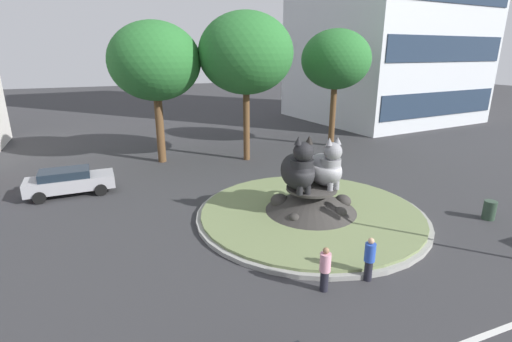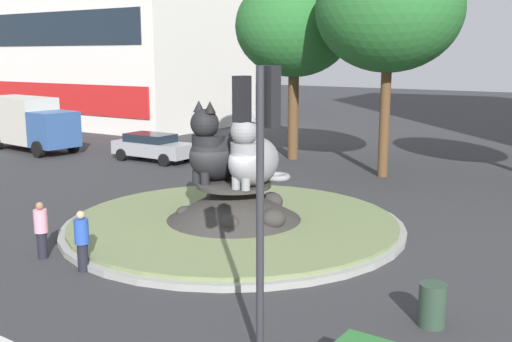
{
  "view_description": "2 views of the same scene",
  "coord_description": "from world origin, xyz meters",
  "px_view_note": "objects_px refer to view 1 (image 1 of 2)",
  "views": [
    {
      "loc": [
        -8.55,
        -14.34,
        7.48
      ],
      "look_at": [
        -1.93,
        2.17,
        1.85
      ],
      "focal_mm": 26.4,
      "sensor_mm": 36.0,
      "label": 1
    },
    {
      "loc": [
        11.09,
        -14.82,
        5.45
      ],
      "look_at": [
        -0.12,
        1.42,
        1.61
      ],
      "focal_mm": 41.92,
      "sensor_mm": 36.0,
      "label": 2
    }
  ],
  "objects_px": {
    "broadleaf_tree_behind_island": "(246,54)",
    "pedestrian_blue_shirt": "(369,258)",
    "sedan_on_far_lane": "(69,181)",
    "third_tree_left": "(155,62)",
    "pedestrian_pink_shirt": "(325,268)",
    "second_tree_near_tower": "(336,60)",
    "cat_statue_grey": "(326,168)",
    "cat_statue_black": "(299,169)",
    "litter_bin": "(489,210)"
  },
  "relations": [
    {
      "from": "pedestrian_pink_shirt",
      "to": "sedan_on_far_lane",
      "type": "xyz_separation_m",
      "value": [
        -8.26,
        12.76,
        -0.05
      ]
    },
    {
      "from": "cat_statue_black",
      "to": "litter_bin",
      "type": "distance_m",
      "value": 9.17
    },
    {
      "from": "broadleaf_tree_behind_island",
      "to": "sedan_on_far_lane",
      "type": "bearing_deg",
      "value": -165.25
    },
    {
      "from": "cat_statue_grey",
      "to": "pedestrian_blue_shirt",
      "type": "height_order",
      "value": "cat_statue_grey"
    },
    {
      "from": "second_tree_near_tower",
      "to": "third_tree_left",
      "type": "relative_size",
      "value": 0.97
    },
    {
      "from": "cat_statue_grey",
      "to": "third_tree_left",
      "type": "bearing_deg",
      "value": -157.85
    },
    {
      "from": "cat_statue_black",
      "to": "second_tree_near_tower",
      "type": "xyz_separation_m",
      "value": [
        9.44,
        11.86,
        4.48
      ]
    },
    {
      "from": "broadleaf_tree_behind_island",
      "to": "pedestrian_pink_shirt",
      "type": "xyz_separation_m",
      "value": [
        -3.2,
        -15.78,
        -6.55
      ]
    },
    {
      "from": "third_tree_left",
      "to": "pedestrian_blue_shirt",
      "type": "bearing_deg",
      "value": -76.13
    },
    {
      "from": "cat_statue_grey",
      "to": "broadleaf_tree_behind_island",
      "type": "xyz_separation_m",
      "value": [
        -0.06,
        10.45,
        5.03
      ]
    },
    {
      "from": "pedestrian_blue_shirt",
      "to": "litter_bin",
      "type": "bearing_deg",
      "value": 129.05
    },
    {
      "from": "pedestrian_blue_shirt",
      "to": "pedestrian_pink_shirt",
      "type": "bearing_deg",
      "value": -65.33
    },
    {
      "from": "sedan_on_far_lane",
      "to": "pedestrian_blue_shirt",
      "type": "bearing_deg",
      "value": -53.76
    },
    {
      "from": "sedan_on_far_lane",
      "to": "litter_bin",
      "type": "relative_size",
      "value": 5.03
    },
    {
      "from": "cat_statue_grey",
      "to": "sedan_on_far_lane",
      "type": "xyz_separation_m",
      "value": [
        -11.52,
        7.43,
        -1.57
      ]
    },
    {
      "from": "cat_statue_grey",
      "to": "pedestrian_blue_shirt",
      "type": "relative_size",
      "value": 1.56
    },
    {
      "from": "broadleaf_tree_behind_island",
      "to": "pedestrian_blue_shirt",
      "type": "xyz_separation_m",
      "value": [
        -1.48,
        -15.81,
        -6.54
      ]
    },
    {
      "from": "litter_bin",
      "to": "cat_statue_grey",
      "type": "bearing_deg",
      "value": 153.6
    },
    {
      "from": "broadleaf_tree_behind_island",
      "to": "pedestrian_blue_shirt",
      "type": "relative_size",
      "value": 6.35
    },
    {
      "from": "cat_statue_grey",
      "to": "third_tree_left",
      "type": "height_order",
      "value": "third_tree_left"
    },
    {
      "from": "second_tree_near_tower",
      "to": "cat_statue_grey",
      "type": "bearing_deg",
      "value": -123.99
    },
    {
      "from": "pedestrian_pink_shirt",
      "to": "sedan_on_far_lane",
      "type": "bearing_deg",
      "value": -97.81
    },
    {
      "from": "cat_statue_black",
      "to": "cat_statue_grey",
      "type": "xyz_separation_m",
      "value": [
        1.43,
        -0.03,
        -0.07
      ]
    },
    {
      "from": "cat_statue_grey",
      "to": "pedestrian_blue_shirt",
      "type": "xyz_separation_m",
      "value": [
        -1.54,
        -5.36,
        -1.51
      ]
    },
    {
      "from": "pedestrian_pink_shirt",
      "to": "pedestrian_blue_shirt",
      "type": "bearing_deg",
      "value": 138.02
    },
    {
      "from": "pedestrian_pink_shirt",
      "to": "litter_bin",
      "type": "xyz_separation_m",
      "value": [
        10.11,
        1.92,
        -0.37
      ]
    },
    {
      "from": "pedestrian_blue_shirt",
      "to": "litter_bin",
      "type": "distance_m",
      "value": 8.62
    },
    {
      "from": "third_tree_left",
      "to": "litter_bin",
      "type": "xyz_separation_m",
      "value": [
        12.71,
        -15.55,
        -6.41
      ]
    },
    {
      "from": "third_tree_left",
      "to": "litter_bin",
      "type": "distance_m",
      "value": 21.09
    },
    {
      "from": "cat_statue_grey",
      "to": "pedestrian_blue_shirt",
      "type": "bearing_deg",
      "value": -19.61
    },
    {
      "from": "broadleaf_tree_behind_island",
      "to": "pedestrian_blue_shirt",
      "type": "bearing_deg",
      "value": -95.34
    },
    {
      "from": "cat_statue_black",
      "to": "sedan_on_far_lane",
      "type": "xyz_separation_m",
      "value": [
        -10.09,
        7.41,
        -1.64
      ]
    },
    {
      "from": "broadleaf_tree_behind_island",
      "to": "second_tree_near_tower",
      "type": "xyz_separation_m",
      "value": [
        8.07,
        1.43,
        -0.48
      ]
    },
    {
      "from": "pedestrian_blue_shirt",
      "to": "sedan_on_far_lane",
      "type": "distance_m",
      "value": 16.23
    },
    {
      "from": "broadleaf_tree_behind_island",
      "to": "pedestrian_blue_shirt",
      "type": "distance_m",
      "value": 17.17
    },
    {
      "from": "second_tree_near_tower",
      "to": "litter_bin",
      "type": "xyz_separation_m",
      "value": [
        -1.16,
        -15.29,
        -6.44
      ]
    },
    {
      "from": "broadleaf_tree_behind_island",
      "to": "pedestrian_pink_shirt",
      "type": "distance_m",
      "value": 17.38
    },
    {
      "from": "broadleaf_tree_behind_island",
      "to": "sedan_on_far_lane",
      "type": "xyz_separation_m",
      "value": [
        -11.46,
        -3.02,
        -6.6
      ]
    },
    {
      "from": "third_tree_left",
      "to": "sedan_on_far_lane",
      "type": "height_order",
      "value": "third_tree_left"
    },
    {
      "from": "pedestrian_pink_shirt",
      "to": "cat_statue_black",
      "type": "bearing_deg",
      "value": -149.62
    },
    {
      "from": "cat_statue_grey",
      "to": "sedan_on_far_lane",
      "type": "distance_m",
      "value": 13.8
    },
    {
      "from": "second_tree_near_tower",
      "to": "sedan_on_far_lane",
      "type": "bearing_deg",
      "value": -167.16
    },
    {
      "from": "third_tree_left",
      "to": "second_tree_near_tower",
      "type": "bearing_deg",
      "value": -1.1
    },
    {
      "from": "third_tree_left",
      "to": "pedestrian_blue_shirt",
      "type": "relative_size",
      "value": 5.95
    },
    {
      "from": "pedestrian_pink_shirt",
      "to": "sedan_on_far_lane",
      "type": "height_order",
      "value": "pedestrian_pink_shirt"
    },
    {
      "from": "second_tree_near_tower",
      "to": "pedestrian_pink_shirt",
      "type": "height_order",
      "value": "second_tree_near_tower"
    },
    {
      "from": "cat_statue_grey",
      "to": "pedestrian_pink_shirt",
      "type": "height_order",
      "value": "cat_statue_grey"
    },
    {
      "from": "cat_statue_black",
      "to": "pedestrian_blue_shirt",
      "type": "xyz_separation_m",
      "value": [
        -0.11,
        -5.39,
        -1.58
      ]
    },
    {
      "from": "cat_statue_black",
      "to": "cat_statue_grey",
      "type": "bearing_deg",
      "value": 95.34
    },
    {
      "from": "cat_statue_black",
      "to": "sedan_on_far_lane",
      "type": "bearing_deg",
      "value": -119.81
    }
  ]
}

